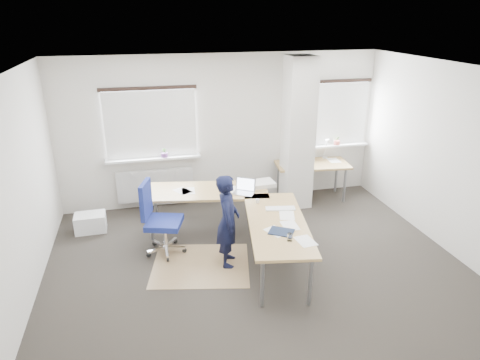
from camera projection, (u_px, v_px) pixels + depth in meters
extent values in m
plane|color=#282520|center=(257.00, 267.00, 6.24)|extent=(6.00, 6.00, 0.00)
cube|color=beige|center=(222.00, 130.00, 7.99)|extent=(6.00, 0.04, 2.80)
cube|color=beige|center=(342.00, 285.00, 3.47)|extent=(6.00, 0.04, 2.80)
cube|color=beige|center=(16.00, 198.00, 5.08)|extent=(0.04, 5.00, 2.80)
cube|color=beige|center=(452.00, 160.00, 6.38)|extent=(0.04, 5.00, 2.80)
cube|color=white|center=(260.00, 70.00, 5.21)|extent=(6.00, 5.00, 0.04)
cube|color=beige|center=(298.00, 134.00, 7.78)|extent=(0.50, 0.50, 2.78)
cube|color=white|center=(151.00, 124.00, 7.61)|extent=(1.60, 0.04, 1.20)
cube|color=white|center=(151.00, 125.00, 7.57)|extent=(1.60, 0.02, 1.20)
cube|color=white|center=(154.00, 158.00, 7.77)|extent=(1.70, 0.20, 0.04)
cube|color=white|center=(337.00, 114.00, 8.39)|extent=(1.20, 0.04, 1.20)
cube|color=white|center=(338.00, 114.00, 8.35)|extent=(1.20, 0.02, 1.20)
cube|color=white|center=(336.00, 145.00, 8.55)|extent=(1.30, 0.20, 0.04)
cube|color=white|center=(156.00, 185.00, 7.99)|extent=(1.40, 0.10, 0.60)
cylinder|color=#6B397E|center=(164.00, 155.00, 7.78)|extent=(0.12, 0.12, 0.08)
imported|color=#335D25|center=(164.00, 153.00, 7.76)|extent=(0.09, 0.06, 0.17)
cylinder|color=#B14D44|center=(337.00, 143.00, 8.51)|extent=(0.12, 0.12, 0.08)
imported|color=#335D25|center=(337.00, 140.00, 8.49)|extent=(0.09, 0.07, 0.17)
cube|color=#947751|center=(201.00, 265.00, 6.28)|extent=(1.61, 1.44, 0.01)
cube|color=white|center=(91.00, 223.00, 7.22)|extent=(0.51, 0.36, 0.30)
cube|color=#A08045|center=(207.00, 191.00, 7.05)|extent=(2.11, 1.14, 0.04)
cube|color=#A08045|center=(277.00, 223.00, 5.99)|extent=(1.14, 2.11, 0.04)
cylinder|color=gray|center=(151.00, 221.00, 6.86)|extent=(0.05, 0.05, 0.69)
cylinder|color=gray|center=(156.00, 205.00, 7.41)|extent=(0.05, 0.05, 0.69)
cylinder|color=gray|center=(259.00, 202.00, 7.51)|extent=(0.05, 0.05, 0.69)
cylinder|color=gray|center=(262.00, 283.00, 5.27)|extent=(0.05, 0.05, 0.69)
cylinder|color=gray|center=(310.00, 282.00, 5.31)|extent=(0.05, 0.05, 0.69)
cylinder|color=gray|center=(287.00, 217.00, 6.98)|extent=(0.05, 0.05, 0.69)
cube|color=#B7B7BC|center=(244.00, 193.00, 6.90)|extent=(0.40, 0.37, 0.01)
cube|color=#B7B7BC|center=(246.00, 184.00, 6.96)|extent=(0.30, 0.21, 0.22)
cube|color=silver|center=(246.00, 184.00, 6.96)|extent=(0.26, 0.18, 0.19)
cube|color=white|center=(280.00, 208.00, 6.36)|extent=(0.46, 0.21, 0.02)
cube|color=#111B31|center=(281.00, 232.00, 5.69)|extent=(0.40, 0.37, 0.01)
cube|color=silver|center=(261.00, 184.00, 7.21)|extent=(0.47, 0.35, 0.07)
imported|color=white|center=(257.00, 201.00, 6.55)|extent=(0.09, 0.09, 0.07)
cylinder|color=silver|center=(290.00, 237.00, 5.47)|extent=(0.07, 0.07, 0.10)
cube|color=#A08045|center=(312.00, 164.00, 8.29)|extent=(1.47, 0.86, 0.04)
cylinder|color=gray|center=(284.00, 188.00, 8.13)|extent=(0.05, 0.05, 0.69)
cylinder|color=gray|center=(345.00, 185.00, 8.26)|extent=(0.05, 0.05, 0.69)
cylinder|color=gray|center=(278.00, 178.00, 8.59)|extent=(0.05, 0.05, 0.69)
cylinder|color=gray|center=(336.00, 176.00, 8.72)|extent=(0.05, 0.05, 0.69)
cube|color=#B7B7BC|center=(300.00, 162.00, 8.31)|extent=(0.33, 0.23, 0.01)
cube|color=#B7B7BC|center=(298.00, 155.00, 8.37)|extent=(0.33, 0.04, 0.22)
cube|color=silver|center=(298.00, 155.00, 8.37)|extent=(0.29, 0.03, 0.19)
cylinder|color=white|center=(325.00, 158.00, 8.58)|extent=(0.10, 0.10, 0.02)
cylinder|color=white|center=(326.00, 149.00, 8.51)|extent=(0.02, 0.16, 0.38)
cylinder|color=white|center=(329.00, 140.00, 8.32)|extent=(0.02, 0.29, 0.13)
cone|color=white|center=(332.00, 143.00, 8.20)|extent=(0.14, 0.16, 0.17)
cube|color=navy|center=(164.00, 223.00, 6.43)|extent=(0.63, 0.63, 0.09)
cube|color=navy|center=(146.00, 200.00, 6.31)|extent=(0.19, 0.44, 0.55)
cylinder|color=silver|center=(165.00, 235.00, 6.51)|extent=(0.07, 0.07, 0.37)
cylinder|color=black|center=(185.00, 250.00, 6.59)|extent=(0.07, 0.05, 0.07)
cylinder|color=black|center=(176.00, 241.00, 6.85)|extent=(0.07, 0.07, 0.07)
cylinder|color=black|center=(154.00, 244.00, 6.78)|extent=(0.07, 0.07, 0.07)
cylinder|color=black|center=(149.00, 255.00, 6.46)|extent=(0.07, 0.05, 0.07)
cylinder|color=black|center=(168.00, 260.00, 6.35)|extent=(0.03, 0.07, 0.07)
imported|color=black|center=(228.00, 221.00, 6.09)|extent=(0.44, 0.57, 1.39)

